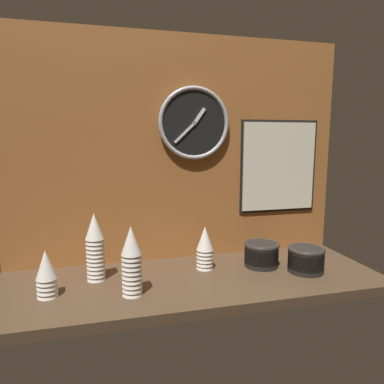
{
  "coord_description": "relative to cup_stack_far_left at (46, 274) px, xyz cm",
  "views": [
    {
      "loc": [
        -33.56,
        -133.05,
        57.47
      ],
      "look_at": [
        0.75,
        4.0,
        35.67
      ],
      "focal_mm": 32.0,
      "sensor_mm": 36.0,
      "label": 1
    }
  ],
  "objects": [
    {
      "name": "ground_plane",
      "position": [
        56.41,
        4.69,
        -10.87
      ],
      "size": [
        160.0,
        56.0,
        4.0
      ],
      "primitive_type": "cube",
      "color": "#4C3826"
    },
    {
      "name": "wall_tiled_back",
      "position": [
        56.41,
        31.19,
        43.63
      ],
      "size": [
        160.0,
        3.0,
        105.0
      ],
      "color": "#A3602D",
      "rests_on": "ground_plane"
    },
    {
      "name": "cup_stack_far_left",
      "position": [
        0.0,
        0.0,
        0.0
      ],
      "size": [
        7.54,
        7.54,
        17.73
      ],
      "color": "white",
      "rests_on": "ground_plane"
    },
    {
      "name": "cup_stack_center_left",
      "position": [
        30.5,
        -6.01,
        4.33
      ],
      "size": [
        7.54,
        7.54,
        26.4
      ],
      "color": "white",
      "rests_on": "ground_plane"
    },
    {
      "name": "cup_stack_left",
      "position": [
        17.1,
        11.69,
        5.2
      ],
      "size": [
        7.54,
        7.54,
        28.13
      ],
      "color": "white",
      "rests_on": "ground_plane"
    },
    {
      "name": "cup_stack_center_right",
      "position": [
        64.05,
        12.62,
        0.87
      ],
      "size": [
        7.54,
        7.54,
        19.47
      ],
      "color": "white",
      "rests_on": "ground_plane"
    },
    {
      "name": "bowl_stack_far_right",
      "position": [
        106.06,
        -1.46,
        -3.05
      ],
      "size": [
        15.89,
        15.89,
        10.96
      ],
      "color": "black",
      "rests_on": "ground_plane"
    },
    {
      "name": "bowl_stack_right",
      "position": [
        90.08,
        9.43,
        -3.05
      ],
      "size": [
        15.89,
        15.89,
        10.96
      ],
      "color": "black",
      "rests_on": "ground_plane"
    },
    {
      "name": "wall_clock",
      "position": [
        63.03,
        28.16,
        55.99
      ],
      "size": [
        33.69,
        2.7,
        33.69
      ],
      "color": "black"
    },
    {
      "name": "menu_board",
      "position": [
        107.67,
        29.04,
        34.96
      ],
      "size": [
        41.34,
        1.32,
        46.4
      ],
      "color": "black"
    }
  ]
}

